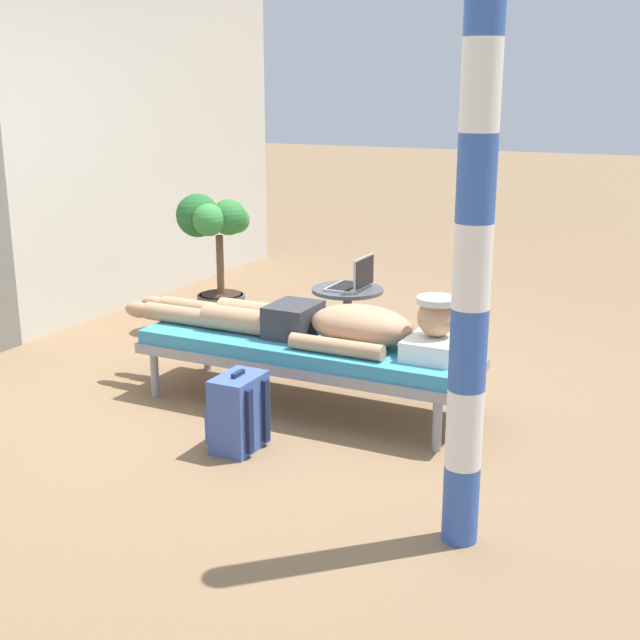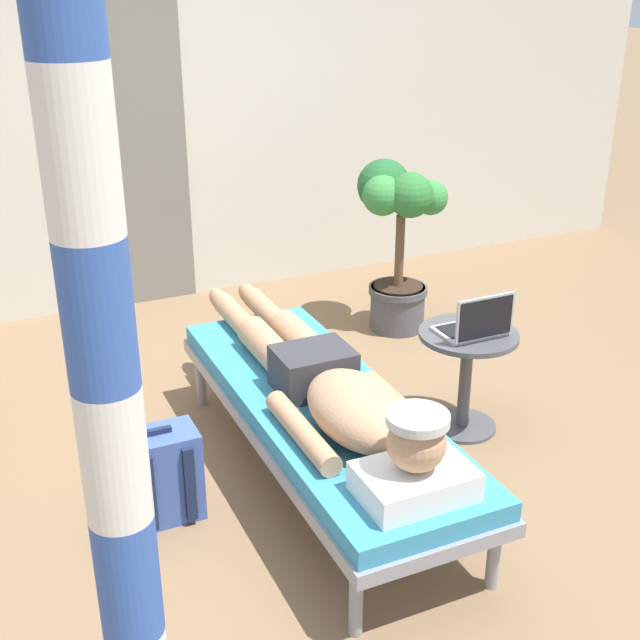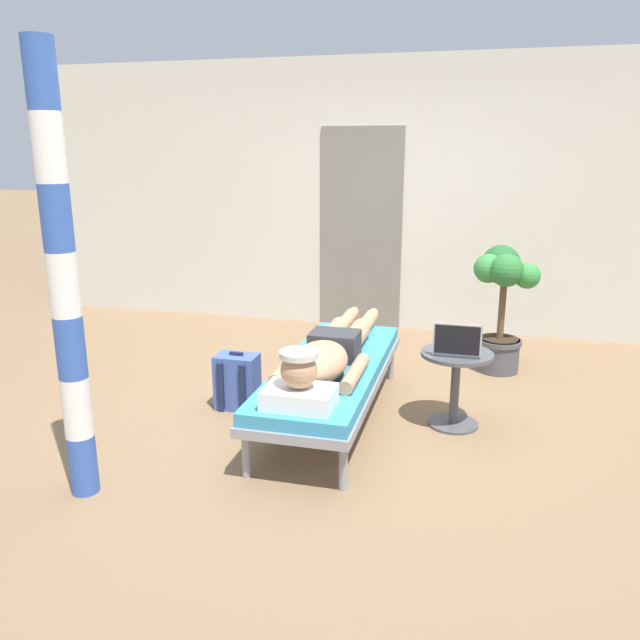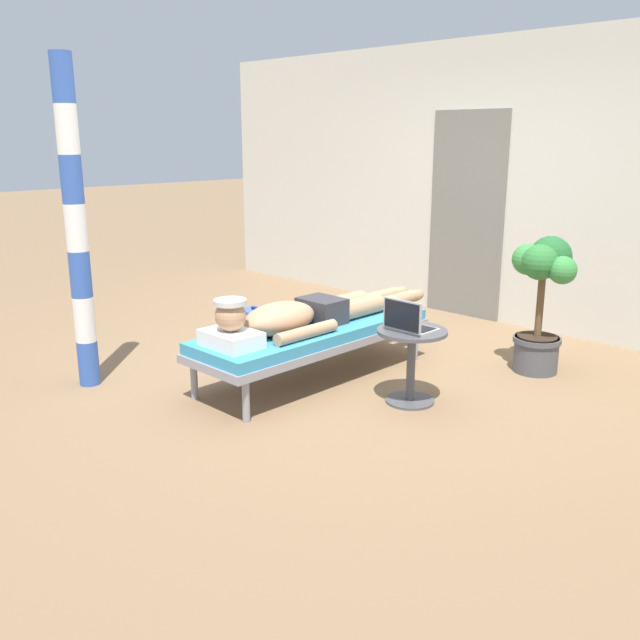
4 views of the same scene
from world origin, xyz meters
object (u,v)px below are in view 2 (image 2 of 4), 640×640
object	(u,v)px
side_table	(466,364)
porch_post	(114,454)
person_reclining	(333,388)
backpack	(163,475)
lounge_chair	(322,413)
laptop	(476,325)
potted_plant	(396,230)

from	to	relation	value
side_table	porch_post	world-z (taller)	porch_post
person_reclining	backpack	world-z (taller)	person_reclining
lounge_chair	porch_post	xyz separation A→B (m)	(-1.09, -1.27, 0.82)
backpack	laptop	bearing A→B (deg)	1.13
person_reclining	laptop	size ratio (longest dim) A/B	7.00
lounge_chair	side_table	size ratio (longest dim) A/B	3.81
side_table	laptop	bearing A→B (deg)	-90.00
potted_plant	porch_post	distance (m)	3.48
porch_post	side_table	bearing A→B (deg)	35.99
lounge_chair	backpack	bearing A→B (deg)	176.66
side_table	lounge_chair	bearing A→B (deg)	-171.58
person_reclining	potted_plant	world-z (taller)	potted_plant
potted_plant	lounge_chair	bearing A→B (deg)	-129.57
laptop	side_table	bearing A→B (deg)	90.00
lounge_chair	potted_plant	distance (m)	1.79
side_table	potted_plant	distance (m)	1.30
lounge_chair	person_reclining	bearing A→B (deg)	-90.00
lounge_chair	porch_post	distance (m)	1.87
person_reclining	laptop	distance (m)	0.85
backpack	porch_post	bearing A→B (deg)	-106.22
person_reclining	backpack	size ratio (longest dim) A/B	5.12
backpack	potted_plant	bearing A→B (deg)	35.75
laptop	backpack	world-z (taller)	laptop
laptop	porch_post	xyz separation A→B (m)	(-1.92, -1.34, 0.59)
lounge_chair	potted_plant	bearing A→B (deg)	50.43
lounge_chair	backpack	distance (m)	0.73
porch_post	person_reclining	bearing A→B (deg)	46.85
person_reclining	side_table	bearing A→B (deg)	15.55
potted_plant	person_reclining	bearing A→B (deg)	-127.45
side_table	laptop	world-z (taller)	laptop
potted_plant	side_table	bearing A→B (deg)	-103.45
lounge_chair	potted_plant	xyz separation A→B (m)	(1.13, 1.36, 0.29)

